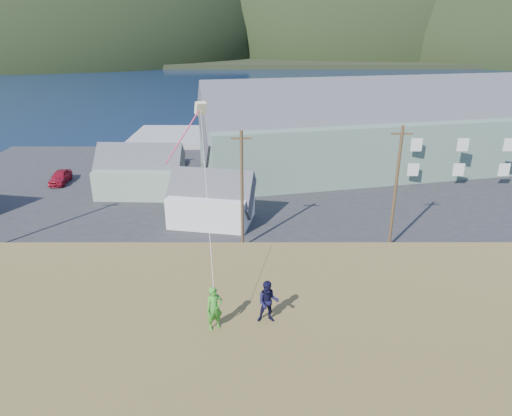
{
  "coord_description": "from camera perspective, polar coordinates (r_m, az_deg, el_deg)",
  "views": [
    {
      "loc": [
        0.42,
        -31.78,
        16.66
      ],
      "look_at": [
        0.44,
        -11.95,
        8.8
      ],
      "focal_mm": 32.0,
      "sensor_mm": 36.0,
      "label": 1
    }
  ],
  "objects": [
    {
      "name": "kite_rig",
      "position": [
        20.19,
        -7.25,
        11.55
      ],
      "size": [
        1.15,
        3.9,
        8.62
      ],
      "color": "beige",
      "rests_on": "ground"
    },
    {
      "name": "shed_palegreen_far",
      "position": [
        59.33,
        -0.77,
        7.94
      ],
      "size": [
        10.72,
        6.81,
        6.84
      ],
      "rotation": [
        0.0,
        0.0,
        0.11
      ],
      "color": "slate",
      "rests_on": "waterfront_lot"
    },
    {
      "name": "waterfront_lot",
      "position": [
        51.53,
        -0.51,
        2.83
      ],
      "size": [
        72.0,
        36.0,
        0.12
      ],
      "primitive_type": "cube",
      "color": "#28282B",
      "rests_on": "ground"
    },
    {
      "name": "utility_poles",
      "position": [
        35.48,
        -6.06,
        2.23
      ],
      "size": [
        32.25,
        0.24,
        9.85
      ],
      "color": "#47331E",
      "rests_on": "waterfront_lot"
    },
    {
      "name": "kite_flyer_green",
      "position": [
        15.56,
        -5.23,
        -12.38
      ],
      "size": [
        0.68,
        0.6,
        1.57
      ],
      "primitive_type": "imported",
      "rotation": [
        0.0,
        0.0,
        0.5
      ],
      "color": "green",
      "rests_on": "hillside"
    },
    {
      "name": "far_shore",
      "position": [
        362.12,
        -0.12,
        19.15
      ],
      "size": [
        900.0,
        320.0,
        2.0
      ],
      "primitive_type": "cube",
      "color": "black",
      "rests_on": "ground"
    },
    {
      "name": "shed_white",
      "position": [
        41.17,
        -5.59,
        1.11
      ],
      "size": [
        8.27,
        6.23,
        5.96
      ],
      "rotation": [
        0.0,
        0.0,
        -0.18
      ],
      "color": "white",
      "rests_on": "waterfront_lot"
    },
    {
      "name": "parked_cars",
      "position": [
        56.18,
        -8.6,
        5.02
      ],
      "size": [
        28.56,
        13.46,
        1.57
      ],
      "color": "#355386",
      "rests_on": "waterfront_lot"
    },
    {
      "name": "shed_palegreen_near",
      "position": [
        49.82,
        -14.31,
        4.39
      ],
      "size": [
        9.2,
        5.98,
        6.52
      ],
      "rotation": [
        0.0,
        0.0,
        -0.04
      ],
      "color": "gray",
      "rests_on": "waterfront_lot"
    },
    {
      "name": "far_hills",
      "position": [
        313.48,
        6.76,
        18.81
      ],
      "size": [
        760.0,
        265.0,
        143.0
      ],
      "color": "black",
      "rests_on": "ground"
    },
    {
      "name": "wharf",
      "position": [
        73.87,
        -5.09,
        8.87
      ],
      "size": [
        26.0,
        14.0,
        0.9
      ],
      "primitive_type": "cube",
      "color": "gray",
      "rests_on": "ground"
    },
    {
      "name": "ground",
      "position": [
        35.89,
        -0.71,
        -6.04
      ],
      "size": [
        900.0,
        900.0,
        0.0
      ],
      "primitive_type": "plane",
      "color": "#0A1638",
      "rests_on": "ground"
    },
    {
      "name": "kite_flyer_navy",
      "position": [
        15.84,
        1.53,
        -11.65
      ],
      "size": [
        0.75,
        0.59,
        1.54
      ],
      "primitive_type": "imported",
      "rotation": [
        0.0,
        0.0,
        0.0
      ],
      "color": "black",
      "rests_on": "hillside"
    },
    {
      "name": "grass_strip",
      "position": [
        34.1,
        -0.75,
        -7.52
      ],
      "size": [
        110.0,
        8.0,
        0.1
      ],
      "primitive_type": "cube",
      "color": "#4C3D19",
      "rests_on": "ground"
    },
    {
      "name": "lodge",
      "position": [
        56.47,
        13.8,
        9.4
      ],
      "size": [
        40.67,
        19.53,
        13.8
      ],
      "rotation": [
        0.0,
        0.0,
        0.23
      ],
      "color": "slate",
      "rests_on": "waterfront_lot"
    }
  ]
}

